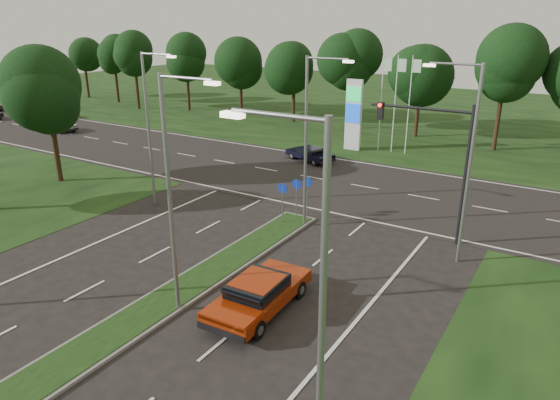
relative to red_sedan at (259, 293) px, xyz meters
The scene contains 18 objects.
ground 8.43m from the red_sedan, 114.35° to the right, with size 160.00×160.00×0.00m, color black.
verge_far 47.48m from the red_sedan, 94.18° to the left, with size 160.00×50.00×0.02m, color black.
cross_road 16.73m from the red_sedan, 101.96° to the left, with size 160.00×12.00×0.02m, color black.
median_kerb 5.08m from the red_sedan, 133.48° to the right, with size 2.00×26.00×0.12m, color slate.
streetlight_median_near 5.26m from the red_sedan, 146.15° to the right, with size 2.53×0.22×9.00m.
streetlight_median_far 9.73m from the red_sedan, 106.43° to the left, with size 2.53×0.22×9.00m.
streetlight_left_far 14.05m from the red_sedan, 151.64° to the left, with size 2.53×0.22×9.00m.
streetlight_right_far 10.82m from the red_sedan, 57.41° to the left, with size 2.53×0.22×9.00m.
streetlight_right_near 8.90m from the red_sedan, 46.64° to the right, with size 2.53×0.22×9.00m.
traffic_signal 11.67m from the red_sedan, 70.19° to the left, with size 5.10×0.42×7.00m.
median_signs 9.46m from the red_sedan, 111.60° to the left, with size 1.16×1.76×2.38m.
gas_pylon 26.52m from the red_sedan, 105.93° to the left, with size 5.80×1.26×8.00m.
tree_left_far 22.90m from the red_sedan, 163.62° to the left, with size 5.20×5.20×8.86m.
treeline_far 33.02m from the red_sedan, 95.95° to the left, with size 6.00×6.00×9.90m.
red_sedan is the anchor object (origin of this frame).
navy_sedan 21.99m from the red_sedan, 113.50° to the left, with size 4.36×2.81×1.11m.
far_car_a 39.35m from the red_sedan, 154.95° to the left, with size 3.79×1.66×1.09m.
far_car_b 47.51m from the red_sedan, 153.84° to the left, with size 4.23×1.94×1.20m.
Camera 1 is at (13.04, -6.17, 10.64)m, focal length 32.00 mm.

